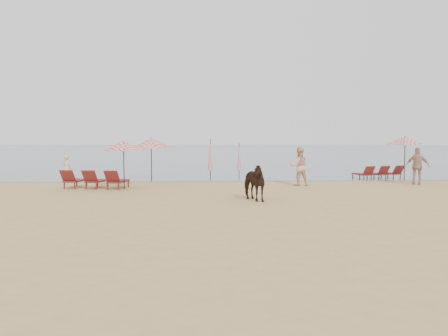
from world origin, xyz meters
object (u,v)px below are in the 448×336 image
object	(u,v)px
lounger_cluster_right	(379,173)
cow	(252,182)
umbrella_open_left_a	(124,146)
umbrella_open_right	(405,140)
umbrella_closed_left	(239,157)
umbrella_open_left_b	(151,142)
lounger_cluster_left	(95,180)
beachgoer_left	(67,169)
beachgoer_right_a	(299,166)
umbrella_closed_right	(210,155)
beachgoer_right_b	(418,166)

from	to	relation	value
lounger_cluster_right	cow	xyz separation A→B (m)	(-8.31, -8.24, 0.32)
umbrella_open_left_a	umbrella_open_right	xyz separation A→B (m)	(15.11, 3.38, 0.24)
umbrella_closed_left	umbrella_open_right	bearing A→B (deg)	-11.01
umbrella_open_left_b	umbrella_closed_left	bearing A→B (deg)	17.59
lounger_cluster_left	lounger_cluster_right	world-z (taller)	lounger_cluster_left
beachgoer_left	umbrella_open_left_a	bearing A→B (deg)	161.19
umbrella_open_left_a	umbrella_open_right	world-z (taller)	umbrella_open_right
umbrella_open_left_a	cow	distance (m)	7.08
umbrella_open_left_b	beachgoer_left	size ratio (longest dim) A/B	1.66
umbrella_open_left_a	beachgoer_right_a	bearing A→B (deg)	7.28
umbrella_closed_left	beachgoer_right_a	world-z (taller)	umbrella_closed_left
lounger_cluster_left	umbrella_open_left_a	bearing A→B (deg)	2.95
cow	umbrella_closed_right	bearing A→B (deg)	77.60
beachgoer_right_b	umbrella_open_left_b	bearing A→B (deg)	16.33
umbrella_open_right	umbrella_closed_left	size ratio (longest dim) A/B	1.20
umbrella_open_left_b	umbrella_closed_right	size ratio (longest dim) A/B	1.08
umbrella_open_left_a	beachgoer_right_a	distance (m)	8.73
umbrella_closed_left	umbrella_open_left_b	bearing A→B (deg)	-158.98
umbrella_open_right	cow	bearing A→B (deg)	-155.00
umbrella_closed_right	lounger_cluster_left	bearing A→B (deg)	-144.31
lounger_cluster_right	cow	world-z (taller)	cow
umbrella_open_left_a	umbrella_open_left_b	distance (m)	3.39
lounger_cluster_right	beachgoer_left	xyz separation A→B (m)	(-17.53, -1.12, 0.37)
lounger_cluster_left	umbrella_closed_left	bearing A→B (deg)	45.42
umbrella_open_right	beachgoer_right_a	xyz separation A→B (m)	(-6.52, -2.28, -1.31)
umbrella_open_left_b	beachgoer_right_b	xyz separation A→B (m)	(13.90, -2.02, -1.21)
lounger_cluster_right	umbrella_closed_left	world-z (taller)	umbrella_closed_left
umbrella_closed_left	beachgoer_left	xyz separation A→B (m)	(-9.46, -2.16, -0.54)
umbrella_open_right	beachgoer_right_b	world-z (taller)	umbrella_open_right
beachgoer_right_b	umbrella_open_right	bearing A→B (deg)	-73.70
lounger_cluster_left	beachgoer_left	world-z (taller)	beachgoer_left
umbrella_open_left_b	umbrella_open_left_a	bearing A→B (deg)	-108.73
lounger_cluster_right	umbrella_open_left_b	bearing A→B (deg)	169.81
umbrella_closed_left	cow	world-z (taller)	umbrella_closed_left
cow	beachgoer_right_a	size ratio (longest dim) A/B	0.87
umbrella_open_right	cow	xyz separation A→B (m)	(-9.48, -7.48, -1.57)
beachgoer_left	beachgoer_right_a	distance (m)	12.34
beachgoer_right_b	beachgoer_right_a	bearing A→B (deg)	25.97
umbrella_closed_right	umbrella_open_left_a	bearing A→B (deg)	-134.56
umbrella_open_left_b	umbrella_open_right	world-z (taller)	umbrella_open_right
lounger_cluster_left	beachgoer_left	bearing A→B (deg)	138.76
lounger_cluster_right	umbrella_open_right	xyz separation A→B (m)	(1.17, -0.75, 1.89)
umbrella_closed_right	beachgoer_right_a	size ratio (longest dim) A/B	1.20
lounger_cluster_right	umbrella_closed_left	bearing A→B (deg)	158.63
umbrella_open_left_a	beachgoer_left	xyz separation A→B (m)	(-3.59, 3.02, -1.28)
umbrella_open_right	lounger_cluster_left	bearing A→B (deg)	177.61
lounger_cluster_left	lounger_cluster_right	size ratio (longest dim) A/B	1.09
umbrella_open_left_a	umbrella_closed_left	xyz separation A→B (m)	(5.87, 5.18, -0.74)
lounger_cluster_right	beachgoer_left	world-z (taller)	beachgoer_left
umbrella_closed_right	beachgoer_right_b	xyz separation A→B (m)	(10.66, -2.95, -0.47)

